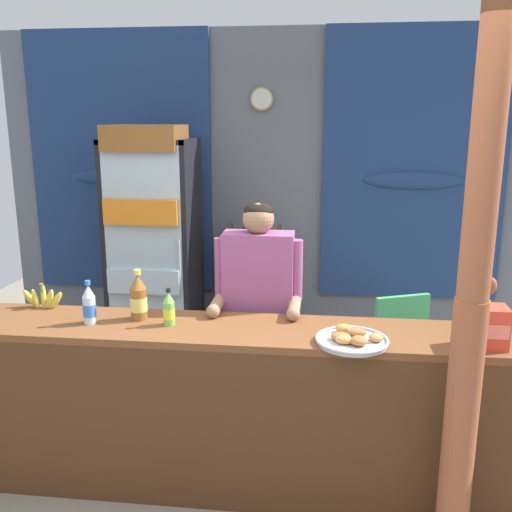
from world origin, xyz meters
TOP-DOWN VIEW (x-y plane):
  - ground_plane at (0.00, 1.10)m, footprint 7.14×7.14m
  - back_wall_curtained at (-0.03, 2.79)m, footprint 5.05×0.22m
  - stall_counter at (0.01, 0.42)m, footprint 3.77×0.51m
  - timber_post at (1.08, 0.10)m, footprint 0.18×0.15m
  - drink_fridge at (-1.00, 2.17)m, footprint 0.71×0.66m
  - bottle_shelf_rack at (-0.19, 2.49)m, footprint 0.48×0.28m
  - plastic_lawn_chair at (0.96, 1.71)m, footprint 0.57×0.57m
  - shopkeeper at (0.03, 0.94)m, footprint 0.54×0.42m
  - soda_bottle_iced_tea at (-0.61, 0.60)m, footprint 0.10×0.10m
  - soda_bottle_water at (-0.87, 0.50)m, footprint 0.07×0.07m
  - soda_bottle_lime_soda at (-0.42, 0.53)m, footprint 0.07×0.07m
  - snack_box_crackers at (1.27, 0.42)m, footprint 0.16×0.15m
  - pastry_tray at (0.58, 0.38)m, footprint 0.38×0.38m
  - banana_bunch at (-1.26, 0.73)m, footprint 0.27×0.06m

SIDE VIEW (x-z plane):
  - ground_plane at x=0.00m, z-range 0.00..0.00m
  - plastic_lawn_chair at x=0.96m, z-range 0.06..0.92m
  - stall_counter at x=0.01m, z-range 0.11..1.09m
  - bottle_shelf_rack at x=-0.19m, z-range 0.03..1.19m
  - pastry_tray at x=0.58m, z-range 0.97..1.03m
  - shopkeeper at x=0.03m, z-range 0.21..1.82m
  - banana_bunch at x=-1.26m, z-range 0.95..1.12m
  - soda_bottle_lime_soda at x=-0.42m, z-range 0.96..1.17m
  - snack_box_crackers at x=1.27m, z-range 0.98..1.19m
  - soda_bottle_water at x=-0.87m, z-range 0.96..1.21m
  - soda_bottle_iced_tea at x=-0.61m, z-range 0.95..1.25m
  - drink_fridge at x=-1.00m, z-range 0.09..2.14m
  - timber_post at x=1.08m, z-range -0.05..2.58m
  - back_wall_curtained at x=-0.03m, z-range 0.04..2.90m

